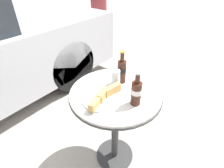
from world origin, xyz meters
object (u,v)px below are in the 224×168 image
object	(u,v)px
cola_bottle_left	(136,92)
lunch_plate_near	(103,97)
bistro_table	(115,109)
cola_bottle_right	(122,70)
pedestrian	(99,3)
drinking_glass	(116,79)

from	to	relation	value
cola_bottle_left	lunch_plate_near	world-z (taller)	cola_bottle_left
bistro_table	lunch_plate_near	world-z (taller)	lunch_plate_near
cola_bottle_left	cola_bottle_right	distance (m)	0.26
pedestrian	bistro_table	bearing A→B (deg)	-135.73
bistro_table	cola_bottle_right	xyz separation A→B (m)	(0.13, 0.04, 0.27)
lunch_plate_near	cola_bottle_right	bearing A→B (deg)	6.90
lunch_plate_near	pedestrian	xyz separation A→B (m)	(2.11, 1.92, 0.08)
lunch_plate_near	pedestrian	distance (m)	2.86
pedestrian	drinking_glass	bearing A→B (deg)	-135.58
drinking_glass	pedestrian	size ratio (longest dim) A/B	0.09
bistro_table	cola_bottle_left	xyz separation A→B (m)	(-0.02, -0.18, 0.26)
drinking_glass	lunch_plate_near	xyz separation A→B (m)	(-0.18, -0.03, -0.04)
bistro_table	cola_bottle_right	world-z (taller)	cola_bottle_right
bistro_table	drinking_glass	distance (m)	0.24
cola_bottle_right	pedestrian	size ratio (longest dim) A/B	0.16
drinking_glass	lunch_plate_near	world-z (taller)	drinking_glass
cola_bottle_right	pedestrian	world-z (taller)	pedestrian
cola_bottle_left	drinking_glass	distance (m)	0.23
cola_bottle_right	lunch_plate_near	world-z (taller)	cola_bottle_right
cola_bottle_right	bistro_table	bearing A→B (deg)	-162.36
drinking_glass	lunch_plate_near	distance (m)	0.18
cola_bottle_left	drinking_glass	size ratio (longest dim) A/B	1.73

